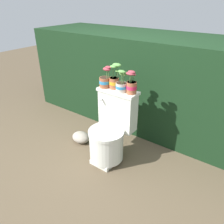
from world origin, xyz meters
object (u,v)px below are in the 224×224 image
(potted_plant_middle, at_px, (122,84))
(potted_plant_midright, at_px, (132,85))
(toilet, at_px, (111,132))
(potted_plant_left, at_px, (105,80))
(garden_stone, at_px, (81,137))
(potted_plant_midleft, at_px, (115,79))

(potted_plant_middle, distance_m, potted_plant_midright, 0.10)
(toilet, distance_m, potted_plant_left, 0.55)
(potted_plant_midright, distance_m, garden_stone, 1.03)
(potted_plant_midright, bearing_deg, potted_plant_midleft, 175.82)
(potted_plant_left, distance_m, potted_plant_midleft, 0.11)
(potted_plant_left, relative_size, garden_stone, 0.99)
(toilet, xyz_separation_m, garden_stone, (-0.48, 0.02, -0.28))
(potted_plant_left, distance_m, potted_plant_midright, 0.31)
(potted_plant_midright, bearing_deg, potted_plant_middle, -170.69)
(garden_stone, bearing_deg, potted_plant_middle, 9.80)
(toilet, bearing_deg, potted_plant_midright, 39.41)
(potted_plant_midleft, distance_m, garden_stone, 0.93)
(potted_plant_midleft, bearing_deg, garden_stone, -163.60)
(potted_plant_midleft, distance_m, potted_plant_midright, 0.21)
(potted_plant_midleft, bearing_deg, potted_plant_midright, -4.18)
(toilet, height_order, potted_plant_midleft, potted_plant_midleft)
(potted_plant_middle, relative_size, potted_plant_midright, 0.98)
(potted_plant_midleft, height_order, garden_stone, potted_plant_midleft)
(potted_plant_left, relative_size, potted_plant_midleft, 0.89)
(toilet, distance_m, garden_stone, 0.55)
(toilet, xyz_separation_m, potted_plant_left, (-0.15, 0.11, 0.52))
(potted_plant_left, distance_m, potted_plant_middle, 0.21)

